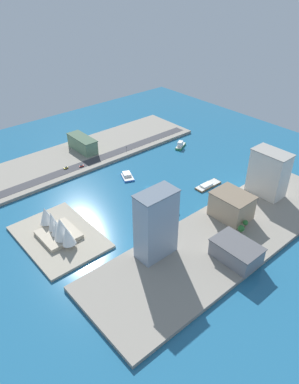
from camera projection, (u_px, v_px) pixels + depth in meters
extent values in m
plane|color=#23668E|center=(147.00, 187.00, 332.07)|extent=(440.00, 440.00, 0.00)
cube|color=gray|center=(227.00, 236.00, 272.03)|extent=(70.00, 240.00, 3.02)
cube|color=gray|center=(91.00, 151.00, 390.46)|extent=(70.00, 240.00, 3.02)
cube|color=#A89E89|center=(59.00, 237.00, 271.47)|extent=(73.31, 52.05, 2.00)
cube|color=#38383D|center=(103.00, 157.00, 375.63)|extent=(11.78, 228.00, 0.15)
cube|color=silver|center=(166.00, 206.00, 303.98)|extent=(25.52, 8.83, 2.97)
cone|color=silver|center=(177.00, 214.00, 295.04)|extent=(2.86, 2.86, 2.67)
cube|color=white|center=(164.00, 200.00, 304.36)|extent=(10.14, 5.33, 5.18)
cube|color=beige|center=(166.00, 205.00, 303.14)|extent=(24.50, 8.47, 0.10)
cube|color=blue|center=(128.00, 177.00, 345.76)|extent=(18.52, 15.18, 1.54)
cone|color=blue|center=(130.00, 182.00, 339.07)|extent=(1.81, 1.81, 1.38)
cube|color=white|center=(127.00, 174.00, 346.88)|extent=(10.66, 9.86, 2.57)
cube|color=beige|center=(128.00, 177.00, 345.31)|extent=(17.78, 14.57, 0.10)
cube|color=#2D8C4C|center=(181.00, 146.00, 402.01)|extent=(14.05, 19.29, 2.23)
cone|color=#2D8C4C|center=(183.00, 143.00, 409.58)|extent=(2.70, 2.70, 2.01)
cube|color=white|center=(180.00, 144.00, 398.65)|extent=(7.40, 8.46, 5.32)
cube|color=beige|center=(181.00, 145.00, 401.37)|extent=(13.49, 18.51, 0.10)
cube|color=brown|center=(208.00, 185.00, 333.41)|extent=(9.32, 27.08, 1.55)
cone|color=brown|center=(218.00, 180.00, 340.86)|extent=(1.42, 1.42, 1.39)
cube|color=white|center=(206.00, 185.00, 331.22)|extent=(6.54, 11.76, 1.60)
cube|color=beige|center=(208.00, 185.00, 332.96)|extent=(8.94, 26.00, 0.10)
cube|color=slate|center=(83.00, 144.00, 386.20)|extent=(38.10, 14.55, 14.33)
cube|color=#47624A|center=(82.00, 137.00, 382.06)|extent=(39.63, 15.14, 0.80)
cube|color=silver|center=(268.00, 173.00, 307.77)|extent=(30.69, 18.03, 39.92)
cube|color=#9D9992|center=(273.00, 152.00, 296.64)|extent=(31.92, 18.76, 0.80)
cube|color=#8C9EB2|center=(156.00, 225.00, 240.17)|extent=(15.39, 27.46, 50.08)
cube|color=slate|center=(156.00, 193.00, 226.26)|extent=(16.01, 28.55, 0.80)
cube|color=tan|center=(231.00, 206.00, 284.36)|extent=(29.47, 23.08, 20.23)
cube|color=#7C6B55|center=(233.00, 195.00, 278.61)|extent=(30.65, 24.00, 0.80)
cube|color=gray|center=(236.00, 252.00, 245.82)|extent=(31.54, 21.21, 12.34)
cube|color=#59595C|center=(237.00, 245.00, 242.23)|extent=(32.80, 22.06, 0.80)
cylinder|color=black|center=(65.00, 169.00, 353.75)|extent=(0.26, 0.64, 0.64)
cylinder|color=black|center=(64.00, 168.00, 354.83)|extent=(0.26, 0.64, 0.64)
cylinder|color=black|center=(68.00, 168.00, 355.47)|extent=(0.26, 0.64, 0.64)
cylinder|color=black|center=(67.00, 167.00, 356.54)|extent=(0.26, 0.64, 0.64)
cube|color=yellow|center=(66.00, 168.00, 354.96)|extent=(1.95, 4.44, 0.87)
cube|color=#262D38|center=(66.00, 167.00, 354.70)|extent=(1.70, 2.49, 0.53)
cylinder|color=black|center=(83.00, 165.00, 359.87)|extent=(0.26, 0.65, 0.64)
cylinder|color=black|center=(84.00, 166.00, 358.88)|extent=(0.26, 0.65, 0.64)
cylinder|color=black|center=(80.00, 166.00, 358.06)|extent=(0.26, 0.65, 0.64)
cylinder|color=black|center=(81.00, 167.00, 357.07)|extent=(0.26, 0.65, 0.64)
cube|color=red|center=(82.00, 166.00, 358.30)|extent=(1.83, 4.87, 0.81)
cube|color=#262D38|center=(81.00, 165.00, 357.79)|extent=(1.58, 2.74, 0.58)
cylinder|color=black|center=(127.00, 150.00, 384.05)|extent=(0.18, 0.18, 5.50)
cube|color=black|center=(126.00, 147.00, 382.27)|extent=(0.36, 0.36, 1.00)
sphere|color=red|center=(126.00, 147.00, 382.08)|extent=(0.24, 0.24, 0.24)
sphere|color=yellow|center=(126.00, 147.00, 382.27)|extent=(0.24, 0.24, 0.24)
sphere|color=green|center=(126.00, 147.00, 382.46)|extent=(0.24, 0.24, 0.24)
cube|color=#BCAD93|center=(59.00, 234.00, 270.11)|extent=(28.46, 26.84, 3.00)
cone|color=white|center=(68.00, 236.00, 255.81)|extent=(12.16, 10.16, 15.19)
cone|color=white|center=(61.00, 228.00, 260.71)|extent=(14.47, 12.95, 17.75)
cone|color=white|center=(57.00, 227.00, 266.37)|extent=(11.76, 10.85, 11.60)
cone|color=white|center=(52.00, 221.00, 269.94)|extent=(11.34, 8.94, 15.42)
cone|color=white|center=(46.00, 215.00, 277.03)|extent=(13.93, 11.75, 14.76)
cylinder|color=brown|center=(245.00, 226.00, 275.52)|extent=(0.50, 0.50, 4.13)
sphere|color=#2D7233|center=(245.00, 223.00, 273.49)|extent=(4.11, 4.11, 4.11)
cylinder|color=brown|center=(241.00, 232.00, 270.84)|extent=(0.50, 0.50, 2.93)
sphere|color=#2D7233|center=(241.00, 228.00, 268.93)|extent=(5.08, 5.08, 5.08)
cylinder|color=brown|center=(244.00, 243.00, 260.61)|extent=(0.50, 0.50, 2.92)
sphere|color=#2D7233|center=(245.00, 239.00, 258.74)|extent=(4.93, 4.93, 4.93)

